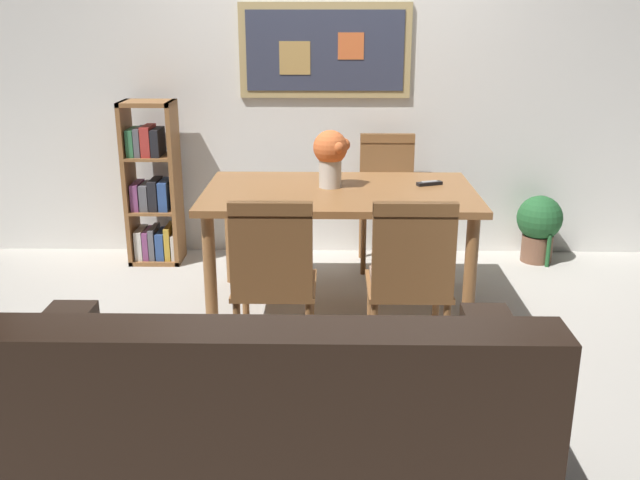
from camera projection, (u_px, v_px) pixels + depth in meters
name	position (u px, v px, depth m)	size (l,w,h in m)	color
ground_plane	(333.00, 331.00, 3.95)	(12.00, 12.00, 0.00)	#B7B2A8
wall_back_with_painting	(334.00, 74.00, 4.94)	(5.20, 0.14, 2.60)	silver
dining_table	(339.00, 204.00, 4.10)	(1.58, 0.95, 0.73)	brown
dining_chair_near_left	(273.00, 272.00, 3.33)	(0.40, 0.41, 0.91)	brown
dining_chair_far_right	(387.00, 189.00, 4.89)	(0.40, 0.41, 0.91)	brown
dining_chair_near_right	(410.00, 273.00, 3.32)	(0.40, 0.41, 0.91)	brown
leather_couch	(270.00, 435.00, 2.43)	(1.80, 0.84, 0.84)	black
bookshelf	(153.00, 192.00, 4.93)	(0.36, 0.28, 1.14)	brown
potted_ivy	(539.00, 225.00, 4.99)	(0.32, 0.32, 0.53)	brown
flower_vase	(331.00, 154.00, 4.08)	(0.22, 0.20, 0.34)	beige
tv_remote	(429.00, 183.00, 4.18)	(0.16, 0.10, 0.02)	black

